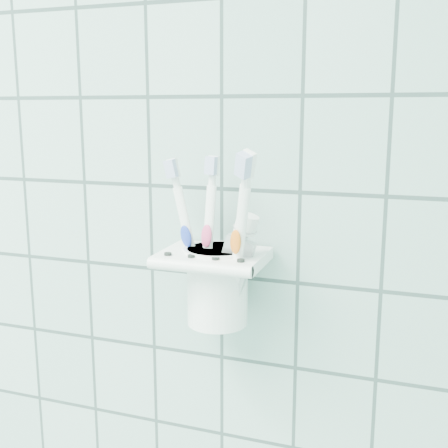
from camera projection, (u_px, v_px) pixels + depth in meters
name	position (u px, v px, depth m)	size (l,w,h in m)	color
holder_bracket	(214.00, 258.00, 0.63)	(0.12, 0.10, 0.04)	white
cup	(218.00, 283.00, 0.64)	(0.08, 0.08, 0.09)	white
toothbrush_pink	(204.00, 236.00, 0.64)	(0.04, 0.02, 0.18)	white
toothbrush_blue	(202.00, 238.00, 0.63)	(0.02, 0.02, 0.18)	white
toothbrush_orange	(231.00, 226.00, 0.63)	(0.05, 0.08, 0.21)	white
toothpaste_tube	(219.00, 256.00, 0.63)	(0.06, 0.03, 0.14)	silver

